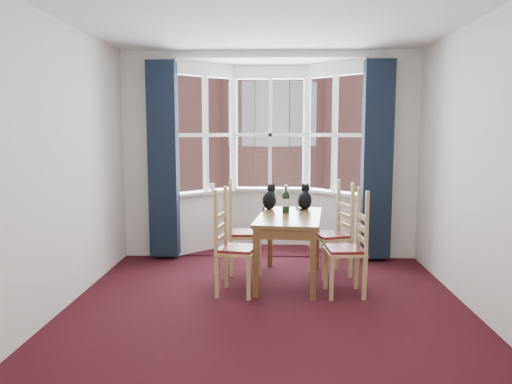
{
  "coord_description": "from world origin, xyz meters",
  "views": [
    {
      "loc": [
        0.07,
        -4.56,
        1.75
      ],
      "look_at": [
        -0.14,
        1.05,
        1.05
      ],
      "focal_mm": 35.0,
      "sensor_mm": 36.0,
      "label": 1
    }
  ],
  "objects_px": {
    "chair_left_near": "(229,250)",
    "cat_left": "(270,199)",
    "candle_tall": "(212,187)",
    "cat_right": "(305,199)",
    "chair_right_far": "(338,236)",
    "chair_right_near": "(353,251)",
    "dining_table": "(289,225)",
    "chair_left_far": "(238,235)",
    "wine_bottle": "(286,201)"
  },
  "relations": [
    {
      "from": "cat_right",
      "to": "wine_bottle",
      "type": "relative_size",
      "value": 1.02
    },
    {
      "from": "dining_table",
      "to": "chair_left_far",
      "type": "xyz_separation_m",
      "value": [
        -0.62,
        0.35,
        -0.2
      ]
    },
    {
      "from": "dining_table",
      "to": "candle_tall",
      "type": "bearing_deg",
      "value": 125.39
    },
    {
      "from": "dining_table",
      "to": "cat_left",
      "type": "height_order",
      "value": "cat_left"
    },
    {
      "from": "dining_table",
      "to": "chair_right_far",
      "type": "distance_m",
      "value": 0.7
    },
    {
      "from": "chair_right_near",
      "to": "candle_tall",
      "type": "bearing_deg",
      "value": 131.7
    },
    {
      "from": "candle_tall",
      "to": "chair_left_near",
      "type": "bearing_deg",
      "value": -78.0
    },
    {
      "from": "dining_table",
      "to": "cat_right",
      "type": "distance_m",
      "value": 0.56
    },
    {
      "from": "chair_right_near",
      "to": "cat_right",
      "type": "xyz_separation_m",
      "value": [
        -0.47,
        0.91,
        0.43
      ]
    },
    {
      "from": "dining_table",
      "to": "chair_left_near",
      "type": "height_order",
      "value": "chair_left_near"
    },
    {
      "from": "cat_left",
      "to": "chair_left_near",
      "type": "bearing_deg",
      "value": -115.11
    },
    {
      "from": "cat_right",
      "to": "candle_tall",
      "type": "height_order",
      "value": "cat_right"
    },
    {
      "from": "chair_right_near",
      "to": "chair_left_near",
      "type": "bearing_deg",
      "value": -179.88
    },
    {
      "from": "chair_right_far",
      "to": "candle_tall",
      "type": "height_order",
      "value": "candle_tall"
    },
    {
      "from": "chair_right_far",
      "to": "candle_tall",
      "type": "bearing_deg",
      "value": 144.26
    },
    {
      "from": "chair_left_far",
      "to": "candle_tall",
      "type": "distance_m",
      "value": 1.32
    },
    {
      "from": "dining_table",
      "to": "chair_right_near",
      "type": "relative_size",
      "value": 1.49
    },
    {
      "from": "cat_left",
      "to": "cat_right",
      "type": "distance_m",
      "value": 0.44
    },
    {
      "from": "chair_right_far",
      "to": "cat_right",
      "type": "height_order",
      "value": "cat_right"
    },
    {
      "from": "dining_table",
      "to": "chair_right_far",
      "type": "height_order",
      "value": "chair_right_far"
    },
    {
      "from": "candle_tall",
      "to": "chair_right_far",
      "type": "bearing_deg",
      "value": -35.74
    },
    {
      "from": "chair_right_far",
      "to": "cat_left",
      "type": "relative_size",
      "value": 2.79
    },
    {
      "from": "chair_right_far",
      "to": "wine_bottle",
      "type": "xyz_separation_m",
      "value": [
        -0.64,
        -0.12,
        0.45
      ]
    },
    {
      "from": "candle_tall",
      "to": "wine_bottle",
      "type": "bearing_deg",
      "value": -51.87
    },
    {
      "from": "dining_table",
      "to": "chair_right_near",
      "type": "bearing_deg",
      "value": -33.53
    },
    {
      "from": "chair_left_near",
      "to": "chair_right_near",
      "type": "xyz_separation_m",
      "value": [
        1.33,
        0.0,
        0.0
      ]
    },
    {
      "from": "chair_left_near",
      "to": "cat_right",
      "type": "bearing_deg",
      "value": 46.61
    },
    {
      "from": "chair_left_near",
      "to": "candle_tall",
      "type": "bearing_deg",
      "value": 102.0
    },
    {
      "from": "chair_left_far",
      "to": "cat_right",
      "type": "xyz_separation_m",
      "value": [
        0.82,
        0.11,
        0.43
      ]
    },
    {
      "from": "chair_left_near",
      "to": "cat_right",
      "type": "xyz_separation_m",
      "value": [
        0.86,
        0.91,
        0.43
      ]
    },
    {
      "from": "chair_left_near",
      "to": "chair_left_far",
      "type": "xyz_separation_m",
      "value": [
        0.04,
        0.8,
        0.0
      ]
    },
    {
      "from": "chair_left_far",
      "to": "chair_right_far",
      "type": "distance_m",
      "value": 1.22
    },
    {
      "from": "chair_left_near",
      "to": "cat_left",
      "type": "height_order",
      "value": "cat_left"
    },
    {
      "from": "chair_left_near",
      "to": "candle_tall",
      "type": "height_order",
      "value": "candle_tall"
    },
    {
      "from": "cat_left",
      "to": "wine_bottle",
      "type": "xyz_separation_m",
      "value": [
        0.2,
        -0.27,
        0.02
      ]
    },
    {
      "from": "chair_left_near",
      "to": "cat_right",
      "type": "distance_m",
      "value": 1.32
    },
    {
      "from": "chair_left_far",
      "to": "chair_right_far",
      "type": "height_order",
      "value": "same"
    },
    {
      "from": "cat_right",
      "to": "dining_table",
      "type": "bearing_deg",
      "value": -113.36
    },
    {
      "from": "dining_table",
      "to": "cat_left",
      "type": "relative_size",
      "value": 4.16
    },
    {
      "from": "chair_right_far",
      "to": "cat_left",
      "type": "distance_m",
      "value": 0.95
    },
    {
      "from": "dining_table",
      "to": "cat_right",
      "type": "xyz_separation_m",
      "value": [
        0.2,
        0.47,
        0.23
      ]
    },
    {
      "from": "chair_left_far",
      "to": "cat_right",
      "type": "bearing_deg",
      "value": 7.79
    },
    {
      "from": "chair_left_near",
      "to": "cat_left",
      "type": "relative_size",
      "value": 2.79
    },
    {
      "from": "chair_right_far",
      "to": "cat_right",
      "type": "bearing_deg",
      "value": 158.46
    },
    {
      "from": "chair_right_far",
      "to": "chair_left_near",
      "type": "bearing_deg",
      "value": -149.11
    },
    {
      "from": "chair_right_far",
      "to": "wine_bottle",
      "type": "bearing_deg",
      "value": -169.7
    },
    {
      "from": "cat_right",
      "to": "cat_left",
      "type": "bearing_deg",
      "value": -179.51
    },
    {
      "from": "dining_table",
      "to": "chair_right_near",
      "type": "xyz_separation_m",
      "value": [
        0.67,
        -0.44,
        -0.2
      ]
    },
    {
      "from": "cat_right",
      "to": "candle_tall",
      "type": "distance_m",
      "value": 1.65
    },
    {
      "from": "chair_right_far",
      "to": "cat_right",
      "type": "xyz_separation_m",
      "value": [
        -0.4,
        0.16,
        0.43
      ]
    }
  ]
}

